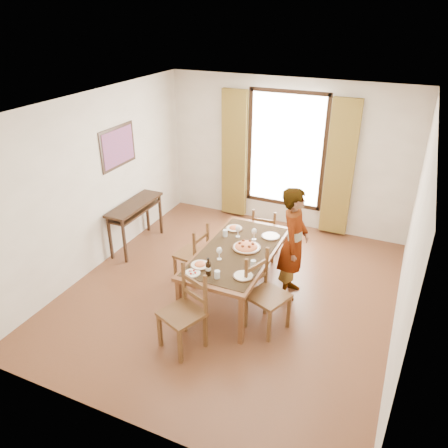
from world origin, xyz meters
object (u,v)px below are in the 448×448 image
at_px(console_table, 135,210).
at_px(dining_table, 237,254).
at_px(man, 294,244).
at_px(pasta_platter, 246,245).

distance_m(console_table, dining_table, 2.23).
height_order(man, pasta_platter, man).
height_order(dining_table, pasta_platter, pasta_platter).
bearing_deg(console_table, man, -5.81).
relative_size(dining_table, man, 1.16).
xyz_separation_m(dining_table, pasta_platter, (0.09, 0.09, 0.11)).
xyz_separation_m(console_table, dining_table, (2.14, -0.65, 0.01)).
bearing_deg(pasta_platter, dining_table, -135.08).
xyz_separation_m(man, pasta_platter, (-0.60, -0.27, -0.02)).
relative_size(console_table, man, 0.72).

